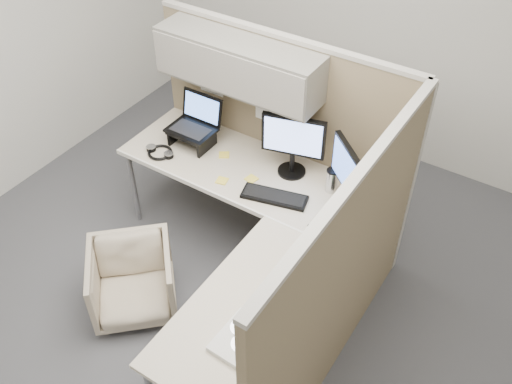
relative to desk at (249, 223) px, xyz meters
The scene contains 20 objects.
ground 0.71m from the desk, 134.71° to the right, with size 4.50×4.50×0.00m, color #424348.
partition_back 0.88m from the desk, 115.90° to the left, with size 2.00×0.36×1.63m.
partition_right 0.81m from the desk, 13.96° to the right, with size 0.07×2.03×1.63m.
desk is the anchor object (origin of this frame).
office_chair 0.91m from the desk, 137.50° to the right, with size 0.55×0.52×0.57m, color #BCB095.
monitor_left 0.64m from the desk, 90.09° to the left, with size 0.43×0.20×0.47m.
monitor_right 0.71m from the desk, 42.78° to the left, with size 0.35×0.32×0.47m.
laptop_station 0.94m from the desk, 149.54° to the left, with size 0.35×0.30×0.36m.
keyboard 0.26m from the desk, 80.88° to the left, with size 0.45×0.15×0.02m, color black.
mouse 0.44m from the desk, 16.85° to the left, with size 0.11×0.07×0.04m, color black.
travel_mug 0.63m from the desk, 58.62° to the left, with size 0.08×0.08×0.18m.
soda_can_green 0.64m from the desk, 17.01° to the left, with size 0.07×0.07×0.12m, color black.
soda_can_silver 0.59m from the desk, 38.16° to the left, with size 0.07×0.07×0.12m, color #268C1E.
sticky_note_d 0.39m from the desk, 120.66° to the left, with size 0.08×0.08×0.01m, color yellow.
sticky_note_b 0.22m from the desk, 124.94° to the left, with size 0.08×0.08×0.01m, color yellow.
sticky_note_c 0.69m from the desk, 138.81° to the left, with size 0.08×0.08×0.01m, color yellow.
sticky_note_a 0.42m from the desk, 150.30° to the left, with size 0.08×0.08×0.01m, color yellow.
headphones 0.95m from the desk, 167.16° to the left, with size 0.23×0.19×0.03m.
paper_stack 0.93m from the desk, 58.83° to the right, with size 0.25×0.32×0.03m.
desk_clock 0.67m from the desk, 36.20° to the right, with size 0.10×0.10×0.10m.
Camera 1 is at (1.60, -2.07, 3.32)m, focal length 40.00 mm.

